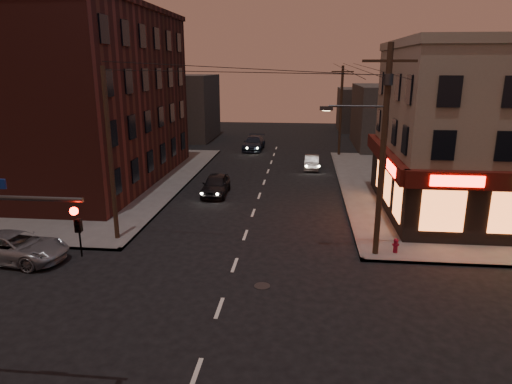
# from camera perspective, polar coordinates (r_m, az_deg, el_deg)

# --- Properties ---
(ground) EXTENTS (120.00, 120.00, 0.00)m
(ground) POSITION_cam_1_polar(r_m,az_deg,el_deg) (18.46, -4.61, -14.26)
(ground) COLOR black
(ground) RESTS_ON ground
(sidewalk_ne) EXTENTS (24.00, 28.00, 0.15)m
(sidewalk_ne) POSITION_cam_1_polar(r_m,az_deg,el_deg) (38.86, 28.35, 0.13)
(sidewalk_ne) COLOR #514F4C
(sidewalk_ne) RESTS_ON ground
(sidewalk_nw) EXTENTS (24.00, 28.00, 0.15)m
(sidewalk_nw) POSITION_cam_1_polar(r_m,az_deg,el_deg) (41.63, -24.64, 1.51)
(sidewalk_nw) COLOR #514F4C
(sidewalk_nw) RESTS_ON ground
(brick_apartment) EXTENTS (12.00, 20.00, 13.00)m
(brick_apartment) POSITION_cam_1_polar(r_m,az_deg,el_deg) (39.01, -21.22, 10.84)
(brick_apartment) COLOR #4B1D18
(brick_apartment) RESTS_ON sidewalk_nw
(bg_building_ne_a) EXTENTS (10.00, 12.00, 7.00)m
(bg_building_ne_a) POSITION_cam_1_polar(r_m,az_deg,el_deg) (55.11, 17.61, 8.94)
(bg_building_ne_a) COLOR #3F3D3A
(bg_building_ne_a) RESTS_ON ground
(bg_building_nw) EXTENTS (9.00, 10.00, 8.00)m
(bg_building_nw) POSITION_cam_1_polar(r_m,az_deg,el_deg) (60.14, -9.70, 10.41)
(bg_building_nw) COLOR #3F3D3A
(bg_building_nw) RESTS_ON ground
(bg_building_ne_b) EXTENTS (8.00, 8.00, 6.00)m
(bg_building_ne_b) POSITION_cam_1_polar(r_m,az_deg,el_deg) (68.58, 13.65, 9.97)
(bg_building_ne_b) COLOR #3F3D3A
(bg_building_ne_b) RESTS_ON ground
(utility_pole_main) EXTENTS (4.20, 0.44, 10.00)m
(utility_pole_main) POSITION_cam_1_polar(r_m,az_deg,el_deg) (22.08, 15.37, 6.14)
(utility_pole_main) COLOR #382619
(utility_pole_main) RESTS_ON sidewalk_ne
(utility_pole_far) EXTENTS (0.26, 0.26, 9.00)m
(utility_pole_far) POSITION_cam_1_polar(r_m,az_deg,el_deg) (48.07, 10.56, 9.91)
(utility_pole_far) COLOR #382619
(utility_pole_far) RESTS_ON sidewalk_ne
(utility_pole_west) EXTENTS (0.24, 0.24, 9.00)m
(utility_pole_west) POSITION_cam_1_polar(r_m,az_deg,el_deg) (24.74, -17.74, 4.31)
(utility_pole_west) COLOR #382619
(utility_pole_west) RESTS_ON sidewalk_nw
(suv_cross) EXTENTS (5.29, 2.88, 1.41)m
(suv_cross) POSITION_cam_1_polar(r_m,az_deg,el_deg) (24.99, -27.87, -6.12)
(suv_cross) COLOR gray
(suv_cross) RESTS_ON ground
(sedan_near) EXTENTS (1.87, 4.43, 1.49)m
(sedan_near) POSITION_cam_1_polar(r_m,az_deg,el_deg) (33.44, -5.04, 0.92)
(sedan_near) COLOR black
(sedan_near) RESTS_ON ground
(sedan_mid) EXTENTS (1.39, 3.74, 1.22)m
(sedan_mid) POSITION_cam_1_polar(r_m,az_deg,el_deg) (42.05, 6.99, 3.70)
(sedan_mid) COLOR slate
(sedan_mid) RESTS_ON ground
(sedan_far) EXTENTS (2.30, 5.27, 1.51)m
(sedan_far) POSITION_cam_1_polar(r_m,az_deg,el_deg) (51.30, -0.27, 6.12)
(sedan_far) COLOR #17202F
(sedan_far) RESTS_ON ground
(fire_hydrant) EXTENTS (0.33, 0.33, 0.75)m
(fire_hydrant) POSITION_cam_1_polar(r_m,az_deg,el_deg) (23.83, 17.06, -6.33)
(fire_hydrant) COLOR maroon
(fire_hydrant) RESTS_ON sidewalk_ne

